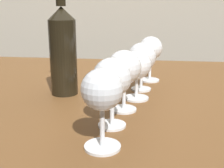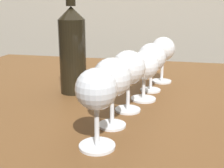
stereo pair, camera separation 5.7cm
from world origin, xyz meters
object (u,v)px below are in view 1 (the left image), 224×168
(wine_glass_chardonnay, at_px, (112,78))
(wine_glass_white, at_px, (124,68))
(wine_glass_merlot, at_px, (151,49))
(wine_glass_port, at_px, (102,93))
(wine_glass_rose, at_px, (142,58))
(wine_bottle, at_px, (63,49))
(wine_glass_amber, at_px, (137,66))

(wine_glass_chardonnay, distance_m, wine_glass_white, 0.10)
(wine_glass_merlot, bearing_deg, wine_glass_port, -99.88)
(wine_glass_chardonnay, relative_size, wine_glass_rose, 1.03)
(wine_glass_chardonnay, bearing_deg, wine_glass_port, -93.01)
(wine_glass_port, bearing_deg, wine_bottle, 117.32)
(wine_glass_port, distance_m, wine_glass_rose, 0.37)
(wine_glass_port, xyz_separation_m, wine_glass_rose, (0.06, 0.37, -0.01))
(wine_glass_white, xyz_separation_m, wine_bottle, (-0.18, 0.11, 0.02))
(wine_glass_port, height_order, wine_glass_rose, wine_glass_port)
(wine_glass_port, bearing_deg, wine_glass_chardonnay, 86.99)
(wine_glass_amber, bearing_deg, wine_glass_merlot, 79.65)
(wine_glass_white, distance_m, wine_glass_amber, 0.09)
(wine_glass_white, distance_m, wine_glass_merlot, 0.29)
(wine_glass_chardonnay, xyz_separation_m, wine_glass_merlot, (0.08, 0.38, 0.00))
(wine_glass_amber, relative_size, wine_glass_rose, 0.94)
(wine_glass_white, relative_size, wine_bottle, 0.44)
(wine_glass_amber, xyz_separation_m, wine_glass_rose, (0.01, 0.09, 0.01))
(wine_glass_amber, distance_m, wine_glass_rose, 0.09)
(wine_glass_amber, height_order, wine_glass_merlot, wine_glass_merlot)
(wine_glass_chardonnay, bearing_deg, wine_glass_white, 80.42)
(wine_glass_white, bearing_deg, wine_glass_rose, 78.40)
(wine_glass_amber, bearing_deg, wine_glass_chardonnay, -102.82)
(wine_glass_port, bearing_deg, wine_glass_rose, 81.12)
(wine_glass_port, xyz_separation_m, wine_glass_white, (0.02, 0.19, 0.00))
(wine_glass_white, xyz_separation_m, wine_glass_rose, (0.04, 0.18, -0.01))
(wine_glass_rose, bearing_deg, wine_glass_merlot, 76.76)
(wine_glass_amber, relative_size, wine_bottle, 0.40)
(wine_bottle, bearing_deg, wine_glass_chardonnay, -52.17)
(wine_bottle, bearing_deg, wine_glass_rose, 16.56)
(wine_glass_port, relative_size, wine_bottle, 0.44)
(wine_glass_white, relative_size, wine_glass_merlot, 0.99)
(wine_glass_rose, distance_m, wine_bottle, 0.23)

